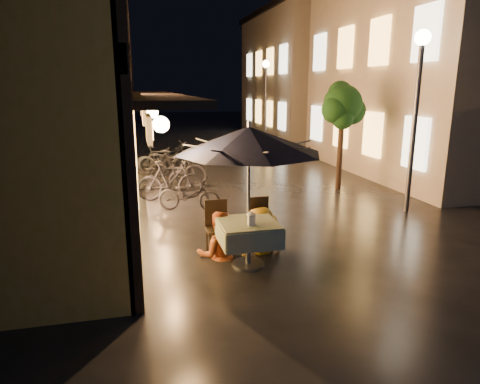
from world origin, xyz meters
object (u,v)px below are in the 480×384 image
object	(u,v)px
patio_umbrella	(249,140)
person_orange	(218,212)
streetlamp_near	(418,89)
cafe_table	(248,233)
table_lantern	(251,217)
bicycle_0	(189,195)
person_yellow	(261,209)

from	to	relation	value
patio_umbrella	person_orange	bearing A→B (deg)	128.34
streetlamp_near	cafe_table	world-z (taller)	streetlamp_near
cafe_table	person_orange	bearing A→B (deg)	128.34
table_lantern	cafe_table	bearing A→B (deg)	90.00
streetlamp_near	table_lantern	xyz separation A→B (m)	(-4.61, -2.44, -2.00)
streetlamp_near	person_orange	distance (m)	5.71
patio_umbrella	bicycle_0	world-z (taller)	patio_umbrella
person_orange	person_yellow	xyz separation A→B (m)	(0.80, 0.03, 0.00)
streetlamp_near	table_lantern	size ratio (longest dim) A/B	16.92
patio_umbrella	cafe_table	bearing A→B (deg)	-172.87
streetlamp_near	person_orange	xyz separation A→B (m)	(-5.02, -1.73, -2.10)
patio_umbrella	table_lantern	world-z (taller)	patio_umbrella
cafe_table	patio_umbrella	distance (m)	1.56
cafe_table	table_lantern	xyz separation A→B (m)	(0.00, -0.19, 0.33)
person_yellow	patio_umbrella	bearing A→B (deg)	40.52
cafe_table	patio_umbrella	size ratio (longest dim) A/B	0.40
patio_umbrella	person_yellow	size ratio (longest dim) A/B	1.50
cafe_table	table_lantern	bearing A→B (deg)	-90.00
cafe_table	bicycle_0	distance (m)	3.59
person_orange	person_yellow	bearing A→B (deg)	-172.84
cafe_table	bicycle_0	bearing A→B (deg)	99.18
streetlamp_near	bicycle_0	distance (m)	5.90
patio_umbrella	person_orange	world-z (taller)	patio_umbrella
table_lantern	person_orange	bearing A→B (deg)	120.25
cafe_table	table_lantern	size ratio (longest dim) A/B	3.96
patio_umbrella	table_lantern	size ratio (longest dim) A/B	9.84
streetlamp_near	bicycle_0	size ratio (longest dim) A/B	2.71
patio_umbrella	bicycle_0	distance (m)	3.99
streetlamp_near	person_orange	bearing A→B (deg)	-161.05
table_lantern	bicycle_0	world-z (taller)	table_lantern
cafe_table	table_lantern	distance (m)	0.38
cafe_table	person_orange	xyz separation A→B (m)	(-0.41, 0.52, 0.23)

